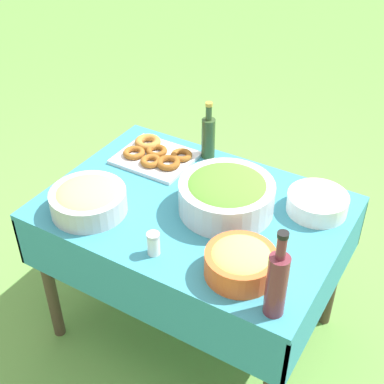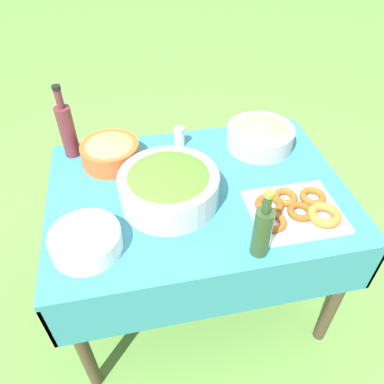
{
  "view_description": "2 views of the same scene",
  "coord_description": "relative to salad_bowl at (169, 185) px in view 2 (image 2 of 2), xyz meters",
  "views": [
    {
      "loc": [
        0.82,
        -1.39,
        1.95
      ],
      "look_at": [
        -0.03,
        0.03,
        0.74
      ],
      "focal_mm": 50.0,
      "sensor_mm": 36.0,
      "label": 1
    },
    {
      "loc": [
        0.24,
        1.04,
        1.65
      ],
      "look_at": [
        0.04,
        0.06,
        0.74
      ],
      "focal_mm": 35.0,
      "sensor_mm": 36.0,
      "label": 2
    }
  ],
  "objects": [
    {
      "name": "plate_stack",
      "position": [
        0.3,
        0.17,
        -0.04
      ],
      "size": [
        0.23,
        0.23,
        0.07
      ],
      "color": "white",
      "rests_on": "picnic_table"
    },
    {
      "name": "fruit_bowl",
      "position": [
        0.2,
        -0.28,
        -0.02
      ],
      "size": [
        0.24,
        0.24,
        0.11
      ],
      "color": "#E05B28",
      "rests_on": "picnic_table"
    },
    {
      "name": "ground_plane",
      "position": [
        -0.12,
        -0.04,
        -0.77
      ],
      "size": [
        14.0,
        14.0,
        0.0
      ],
      "primitive_type": "plane",
      "color": "#609342"
    },
    {
      "name": "salt_shaker",
      "position": [
        -0.1,
        -0.34,
        -0.03
      ],
      "size": [
        0.05,
        0.05,
        0.09
      ],
      "color": "white",
      "rests_on": "picnic_table"
    },
    {
      "name": "pasta_bowl",
      "position": [
        -0.44,
        -0.27,
        -0.02
      ],
      "size": [
        0.29,
        0.29,
        0.11
      ],
      "color": "#B2B7BC",
      "rests_on": "picnic_table"
    },
    {
      "name": "olive_oil_bottle",
      "position": [
        -0.24,
        0.29,
        0.03
      ],
      "size": [
        0.06,
        0.06,
        0.26
      ],
      "color": "#2D4723",
      "rests_on": "picnic_table"
    },
    {
      "name": "picnic_table",
      "position": [
        -0.12,
        -0.04,
        -0.18
      ],
      "size": [
        1.13,
        0.8,
        0.7
      ],
      "color": "teal",
      "rests_on": "ground_plane"
    },
    {
      "name": "donut_platter",
      "position": [
        -0.43,
        0.16,
        -0.05
      ],
      "size": [
        0.32,
        0.27,
        0.05
      ],
      "color": "silver",
      "rests_on": "picnic_table"
    },
    {
      "name": "salad_bowl",
      "position": [
        0.0,
        0.0,
        0.0
      ],
      "size": [
        0.36,
        0.36,
        0.14
      ],
      "color": "silver",
      "rests_on": "picnic_table"
    },
    {
      "name": "wine_bottle",
      "position": [
        0.36,
        -0.37,
        0.05
      ],
      "size": [
        0.06,
        0.06,
        0.31
      ],
      "color": "maroon",
      "rests_on": "picnic_table"
    }
  ]
}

